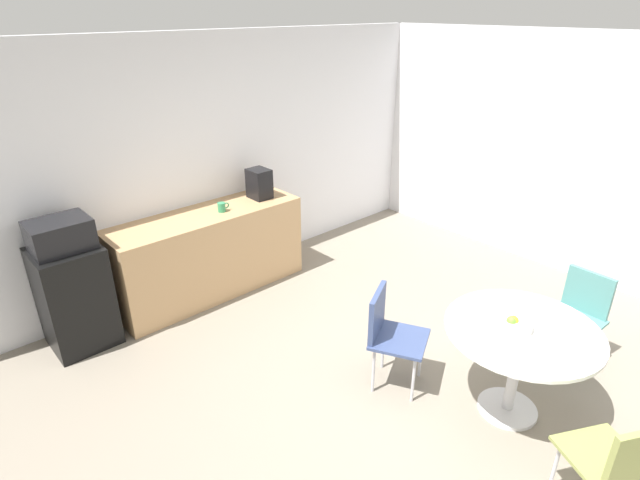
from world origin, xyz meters
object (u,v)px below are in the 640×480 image
Objects in this scene: chair_teal at (580,308)px; coffee_maker at (259,184)px; mug_white at (263,195)px; mug_green at (222,207)px; microwave at (60,235)px; fruit_bowl at (516,325)px; round_table at (520,345)px; chair_navy at (388,328)px; mini_fridge at (75,297)px; chair_olive at (620,461)px.

chair_teal is 3.31m from coffee_maker.
mug_white is 1.00× the size of mug_green.
mug_white is at bearing -2.06° from microwave.
coffee_maker is (0.01, 0.07, 0.11)m from mug_white.
mug_green reaches higher than fruit_bowl.
chair_navy reaches higher than round_table.
mini_fridge is at bearing 0.00° from microwave.
chair_teal is (3.04, -3.11, 0.05)m from mini_fridge.
coffee_maker reaches higher than chair_teal.
microwave is 0.58× the size of chair_teal.
round_table is 8.40× the size of mug_green.
mini_fridge is 7.33× the size of mug_white.
chair_olive is 1.70m from chair_navy.
mini_fridge is 4.24m from chair_olive.
chair_teal is 3.83× the size of fruit_bowl.
coffee_maker is (0.02, 3.03, 0.27)m from fruit_bowl.
mini_fridge is 4.34m from chair_teal.
round_table is 0.96m from chair_olive.
chair_olive is at bearing -67.46° from microwave.
mug_green reaches higher than mini_fridge.
fruit_bowl is at bearing 147.27° from round_table.
microwave is at bearing 177.24° from mug_green.
mug_white is (0.41, 3.84, 0.43)m from chair_olive.
mug_white is at bearing -0.03° from mug_green.
mug_white is (-0.04, 2.99, 0.34)m from round_table.
chair_teal is 2.59× the size of coffee_maker.
chair_olive is 3.88m from mug_white.
fruit_bowl is at bearing -90.38° from coffee_maker.
coffee_maker reaches higher than chair_olive.
mini_fridge is at bearing 134.35° from chair_teal.
coffee_maker is (2.04, 0.00, -0.02)m from microwave.
mug_white is (0.40, 2.14, 0.43)m from chair_navy.
chair_navy is at bearing -53.52° from microwave.
chair_navy is at bearing -53.52° from mini_fridge.
mini_fridge is at bearing 112.54° from chair_olive.
round_table is (2.08, -3.07, -0.47)m from microwave.
coffee_maker is at bearing 107.78° from chair_teal.
mug_green is 0.54m from coffee_maker.
round_table is 0.96m from chair_navy.
mug_white is at bearing 90.86° from round_table.
mini_fridge is 1.59m from mug_green.
chair_olive is 6.43× the size of mug_white.
chair_teal is at bearing -45.65° from microwave.
fruit_bowl is 1.68× the size of mug_green.
chair_navy is (1.64, -2.21, 0.05)m from mini_fridge.
mug_white is 0.40× the size of coffee_maker.
round_table is 5.00× the size of fruit_bowl.
chair_teal is (1.41, 0.81, 0.00)m from chair_olive.
chair_olive is 3.86m from mug_green.
microwave reaches higher than round_table.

